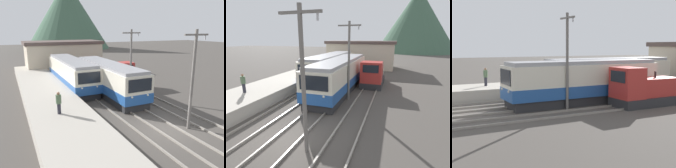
% 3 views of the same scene
% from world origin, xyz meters
% --- Properties ---
extents(ground_plane, '(200.00, 200.00, 0.00)m').
position_xyz_m(ground_plane, '(0.00, 0.00, 0.00)').
color(ground_plane, '#47423D').
extents(track_center, '(1.54, 60.00, 0.14)m').
position_xyz_m(track_center, '(0.20, 0.00, 0.07)').
color(track_center, gray).
rests_on(track_center, ground).
extents(track_right, '(1.54, 60.00, 0.14)m').
position_xyz_m(track_right, '(3.20, 0.00, 0.07)').
color(track_right, gray).
rests_on(track_right, ground).
extents(commuter_train_left, '(2.84, 13.03, 3.43)m').
position_xyz_m(commuter_train_left, '(-2.60, 14.35, 1.60)').
color(commuter_train_left, '#28282B').
rests_on(commuter_train_left, ground).
extents(commuter_train_center, '(2.84, 13.09, 3.42)m').
position_xyz_m(commuter_train_center, '(0.20, 9.90, 1.60)').
color(commuter_train_center, '#28282B').
rests_on(commuter_train_center, ground).
extents(shunting_locomotive, '(2.40, 5.54, 3.00)m').
position_xyz_m(shunting_locomotive, '(3.20, 13.37, 1.21)').
color(shunting_locomotive, '#28282B').
rests_on(shunting_locomotive, ground).
extents(catenary_mast_mid, '(2.00, 0.20, 6.89)m').
position_xyz_m(catenary_mast_mid, '(1.71, 7.54, 3.77)').
color(catenary_mast_mid, slate).
rests_on(catenary_mast_mid, ground).
extents(person_on_platform, '(0.38, 0.38, 1.62)m').
position_xyz_m(person_on_platform, '(-6.47, 3.66, 1.88)').
color(person_on_platform, '#282833').
rests_on(person_on_platform, platform_left).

